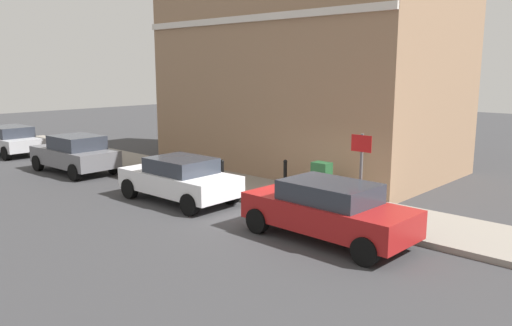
# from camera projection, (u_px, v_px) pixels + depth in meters

# --- Properties ---
(ground) EXTENTS (80.00, 80.00, 0.00)m
(ground) POSITION_uv_depth(u_px,v_px,m) (269.00, 216.00, 14.28)
(ground) COLOR #38383A
(sidewalk) EXTENTS (2.64, 30.00, 0.15)m
(sidewalk) POSITION_uv_depth(u_px,v_px,m) (185.00, 174.00, 19.63)
(sidewalk) COLOR gray
(sidewalk) RESTS_ON ground
(corner_building) EXTENTS (6.91, 11.47, 9.19)m
(corner_building) POSITION_uv_depth(u_px,v_px,m) (308.00, 56.00, 20.70)
(corner_building) COLOR #937256
(corner_building) RESTS_ON ground
(car_red) EXTENTS (1.91, 4.29, 1.45)m
(car_red) POSITION_uv_depth(u_px,v_px,m) (328.00, 209.00, 12.20)
(car_red) COLOR maroon
(car_red) RESTS_ON ground
(car_white) EXTENTS (1.95, 4.05, 1.40)m
(car_white) POSITION_uv_depth(u_px,v_px,m) (179.00, 178.00, 15.79)
(car_white) COLOR silver
(car_white) RESTS_ON ground
(car_grey) EXTENTS (1.98, 4.02, 1.51)m
(car_grey) POSITION_uv_depth(u_px,v_px,m) (75.00, 153.00, 20.17)
(car_grey) COLOR slate
(car_grey) RESTS_ON ground
(car_silver) EXTENTS (1.90, 4.10, 1.38)m
(car_silver) POSITION_uv_depth(u_px,v_px,m) (10.00, 140.00, 24.46)
(car_silver) COLOR #B7B7BC
(car_silver) RESTS_ON ground
(utility_cabinet) EXTENTS (0.46, 0.61, 1.15)m
(utility_cabinet) POSITION_uv_depth(u_px,v_px,m) (321.00, 182.00, 15.50)
(utility_cabinet) COLOR #1E4C28
(utility_cabinet) RESTS_ON sidewalk
(bollard_near_cabinet) EXTENTS (0.14, 0.14, 1.04)m
(bollard_near_cabinet) POSITION_uv_depth(u_px,v_px,m) (285.00, 174.00, 16.58)
(bollard_near_cabinet) COLOR black
(bollard_near_cabinet) RESTS_ON sidewalk
(bollard_far_kerb) EXTENTS (0.14, 0.14, 1.04)m
(bollard_far_kerb) POSITION_uv_depth(u_px,v_px,m) (222.00, 174.00, 16.59)
(bollard_far_kerb) COLOR black
(bollard_far_kerb) RESTS_ON sidewalk
(street_sign) EXTENTS (0.08, 0.60, 2.30)m
(street_sign) POSITION_uv_depth(u_px,v_px,m) (361.00, 164.00, 13.19)
(street_sign) COLOR #59595B
(street_sign) RESTS_ON sidewalk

